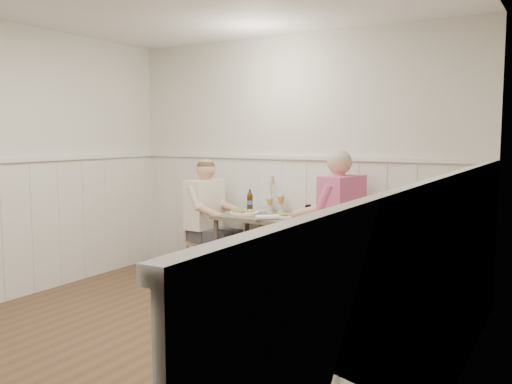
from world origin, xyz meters
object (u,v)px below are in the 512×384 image
Objects in this scene: man_in_pink at (337,236)px; beer_bottle at (250,201)px; grass_vase at (270,194)px; chair_left at (204,237)px; dining_table at (266,224)px; diner_cream at (207,228)px; chair_right at (336,253)px.

man_in_pink is 6.36× the size of beer_bottle.
beer_bottle is 0.23m from grass_vase.
beer_bottle is at bearing 14.31° from chair_left.
man_in_pink is (0.79, -0.02, -0.04)m from dining_table.
man_in_pink reaches higher than beer_bottle.
man_in_pink is at bearing 0.30° from diner_cream.
chair_left is 0.68m from beer_bottle.
dining_table is 0.70× the size of diner_cream.
beer_bottle is (-1.08, 0.20, 0.24)m from man_in_pink.
chair_right is 1.17m from beer_bottle.
chair_left is 3.47× the size of beer_bottle.
diner_cream reaches higher than chair_left.
dining_table is 0.40m from beer_bottle.
grass_vase is at bearing 20.14° from chair_left.
diner_cream is (-0.71, -0.03, -0.09)m from dining_table.
chair_left is (-1.59, 0.08, -0.01)m from chair_right.
chair_right is at bearing -2.23° from dining_table.
man_in_pink is at bearing -1.67° from dining_table.
dining_table is at bearing 2.47° from diner_cream.
diner_cream is 0.55m from beer_bottle.
beer_bottle is at bearing 169.50° from man_in_pink.
grass_vase is (0.18, 0.12, 0.07)m from beer_bottle.
grass_vase is (-0.12, 0.30, 0.28)m from dining_table.
dining_table is at bearing 177.77° from chair_right.
chair_left is (-0.82, 0.05, -0.22)m from dining_table.
grass_vase is (-0.89, 0.33, 0.48)m from chair_right.
beer_bottle is at bearing 149.23° from dining_table.
diner_cream is at bearing -179.70° from man_in_pink.
dining_table is 2.35× the size of grass_vase.
diner_cream is 0.78m from grass_vase.
chair_right reaches higher than dining_table.
dining_table is 0.43m from grass_vase.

